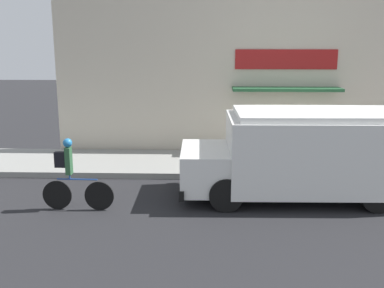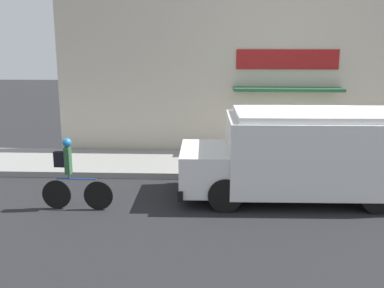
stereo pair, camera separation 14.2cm
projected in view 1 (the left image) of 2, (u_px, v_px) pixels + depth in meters
The scene contains 5 objects.
ground_plane at pixel (288, 181), 12.82m from camera, with size 70.00×70.00×0.00m, color #232326.
sidewalk at pixel (280, 164), 14.24m from camera, with size 28.00×2.94×0.18m.
storefront at pixel (276, 78), 15.25m from camera, with size 15.07×0.99×5.33m.
school_bus at pixel (305, 153), 11.23m from camera, with size 5.72×2.85×2.22m.
cyclist at pixel (72, 176), 10.44m from camera, with size 1.70×0.21×1.72m.
Camera 1 is at (-2.34, -12.36, 3.85)m, focal length 42.00 mm.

